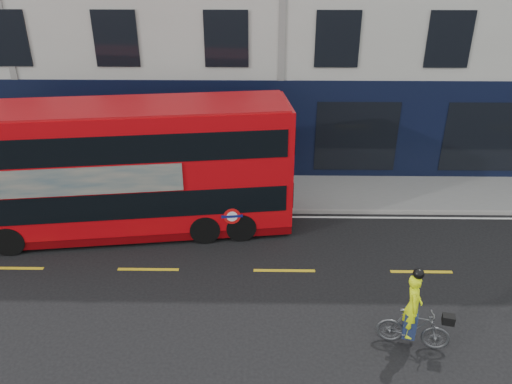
{
  "coord_description": "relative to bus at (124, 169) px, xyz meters",
  "views": [
    {
      "loc": [
        -0.65,
        -10.53,
        8.59
      ],
      "look_at": [
        -0.85,
        2.69,
        1.98
      ],
      "focal_mm": 35.0,
      "sensor_mm": 36.0,
      "label": 1
    }
  ],
  "objects": [
    {
      "name": "cyclist",
      "position": [
        7.92,
        -5.26,
        -1.47
      ],
      "size": [
        1.75,
        0.88,
        2.17
      ],
      "rotation": [
        0.0,
        0.0,
        -0.25
      ],
      "color": "#494B4E",
      "rests_on": "ground"
    },
    {
      "name": "lane_dashes",
      "position": [
        5.05,
        -2.3,
        -2.19
      ],
      "size": [
        58.0,
        0.12,
        0.01
      ],
      "primitive_type": null,
      "color": "gold",
      "rests_on": "ground"
    },
    {
      "name": "road_edge_line",
      "position": [
        5.05,
        0.9,
        -2.19
      ],
      "size": [
        58.0,
        0.1,
        0.01
      ],
      "primitive_type": "cube",
      "color": "silver",
      "rests_on": "ground"
    },
    {
      "name": "kerb",
      "position": [
        5.05,
        1.2,
        -2.13
      ],
      "size": [
        60.0,
        0.12,
        0.13
      ],
      "primitive_type": "cube",
      "color": "gray",
      "rests_on": "ground"
    },
    {
      "name": "bus",
      "position": [
        0.0,
        0.0,
        0.0
      ],
      "size": [
        10.81,
        3.74,
        4.27
      ],
      "rotation": [
        0.0,
        0.0,
        0.13
      ],
      "color": "#BA070D",
      "rests_on": "ground"
    },
    {
      "name": "ground",
      "position": [
        5.05,
        -3.8,
        -2.19
      ],
      "size": [
        120.0,
        120.0,
        0.0
      ],
      "primitive_type": "plane",
      "color": "black",
      "rests_on": "ground"
    },
    {
      "name": "pavement",
      "position": [
        5.05,
        2.7,
        -2.13
      ],
      "size": [
        60.0,
        3.0,
        0.12
      ],
      "primitive_type": "cube",
      "color": "gray",
      "rests_on": "ground"
    }
  ]
}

